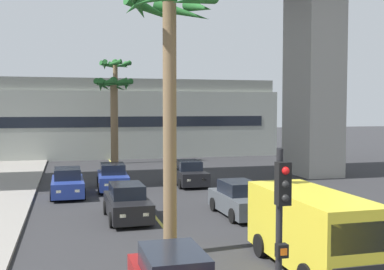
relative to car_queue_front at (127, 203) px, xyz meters
name	(u,v)px	position (x,y,z in m)	size (l,w,h in m)	color
lane_stripe_center	(144,202)	(1.27, 3.55, -0.72)	(0.14, 56.00, 0.01)	#DBCC4C
pier_building_backdrop	(105,119)	(1.27, 28.56, 3.08)	(34.27, 8.04, 7.73)	#ADB2A8
car_queue_front	(127,203)	(0.00, 0.00, 0.00)	(1.89, 4.13, 1.56)	black
car_queue_second	(113,178)	(0.09, 7.90, 0.00)	(1.95, 4.16, 1.56)	navy
car_queue_fourth	(239,200)	(5.06, -0.53, 0.00)	(1.93, 4.15, 1.56)	#4C5156
car_queue_fifth	(68,183)	(-2.54, 6.34, 0.00)	(1.85, 4.11, 1.56)	navy
car_queue_sixth	(189,174)	(4.93, 8.40, 0.00)	(1.90, 4.13, 1.56)	black
delivery_van	(311,228)	(4.60, -8.00, 0.57)	(2.20, 5.27, 2.36)	yellow
traffic_light_median_near	(281,232)	(1.13, -13.24, 1.99)	(0.24, 0.37, 4.20)	black
palm_tree_near_median	(114,99)	(0.77, 14.09, 4.80)	(2.93, 2.93, 7.16)	brown
palm_tree_mid_median	(169,49)	(0.73, -5.49, 6.11)	(3.19, 3.30, 8.85)	brown
palm_tree_far_median	(116,84)	(1.63, 21.47, 6.29)	(2.81, 2.91, 9.16)	brown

